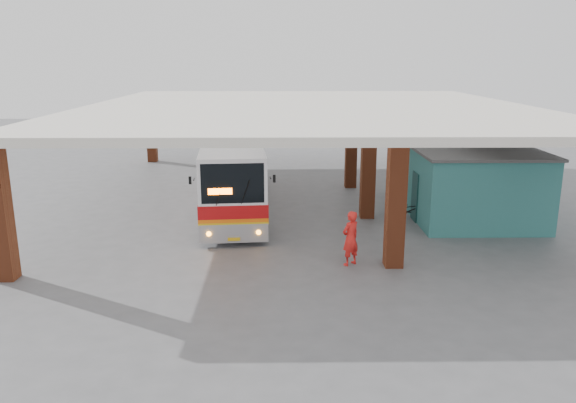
# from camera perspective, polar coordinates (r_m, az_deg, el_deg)

# --- Properties ---
(ground) EXTENTS (90.00, 90.00, 0.00)m
(ground) POSITION_cam_1_polar(r_m,az_deg,el_deg) (21.94, 1.35, -3.78)
(ground) COLOR #515154
(ground) RESTS_ON ground
(brick_columns) EXTENTS (20.10, 21.60, 4.35)m
(brick_columns) POSITION_cam_1_polar(r_m,az_deg,el_deg) (26.34, 4.10, 4.15)
(brick_columns) COLOR brown
(brick_columns) RESTS_ON ground
(canopy_roof) EXTENTS (21.00, 23.00, 0.30)m
(canopy_roof) POSITION_cam_1_polar(r_m,az_deg,el_deg) (27.46, 1.97, 9.49)
(canopy_roof) COLOR silver
(canopy_roof) RESTS_ON brick_columns
(shop_building) EXTENTS (5.20, 8.20, 3.11)m
(shop_building) POSITION_cam_1_polar(r_m,az_deg,el_deg) (26.70, 17.35, 2.33)
(shop_building) COLOR #2E7371
(shop_building) RESTS_ON ground
(coach_bus) EXTENTS (3.62, 12.41, 3.57)m
(coach_bus) POSITION_cam_1_polar(r_m,az_deg,el_deg) (26.34, -5.68, 3.22)
(coach_bus) COLOR silver
(coach_bus) RESTS_ON ground
(motorcycle) EXTENTS (2.16, 1.18, 1.08)m
(motorcycle) POSITION_cam_1_polar(r_m,az_deg,el_deg) (24.54, 12.20, -0.83)
(motorcycle) COLOR black
(motorcycle) RESTS_ON ground
(pedestrian) EXTENTS (0.82, 0.78, 1.89)m
(pedestrian) POSITION_cam_1_polar(r_m,az_deg,el_deg) (19.04, 6.37, -3.73)
(pedestrian) COLOR red
(pedestrian) RESTS_ON ground
(red_chair) EXTENTS (0.42, 0.42, 0.79)m
(red_chair) POSITION_cam_1_polar(r_m,az_deg,el_deg) (27.83, 11.04, 0.65)
(red_chair) COLOR red
(red_chair) RESTS_ON ground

